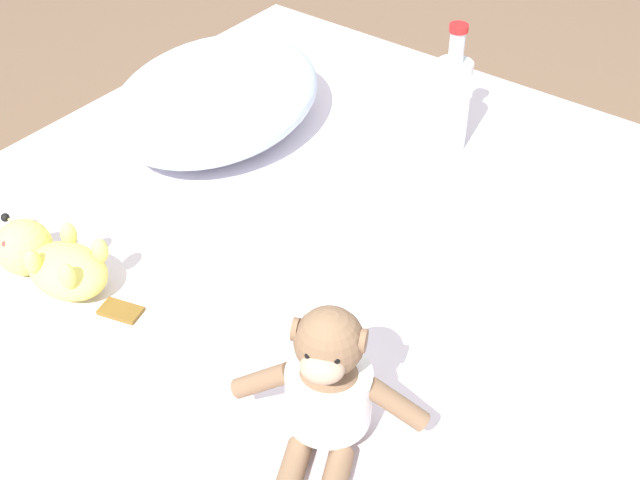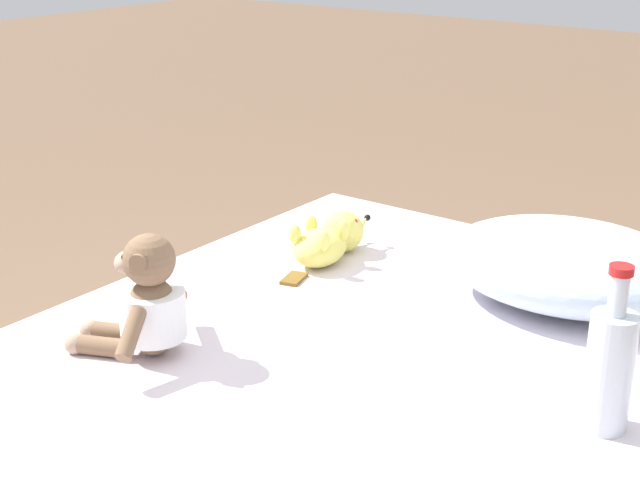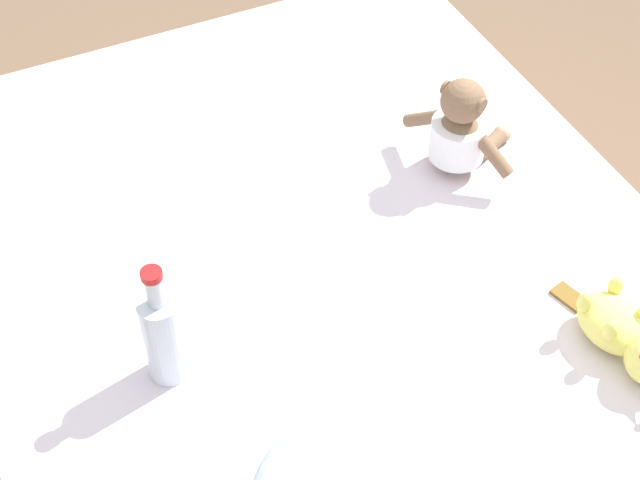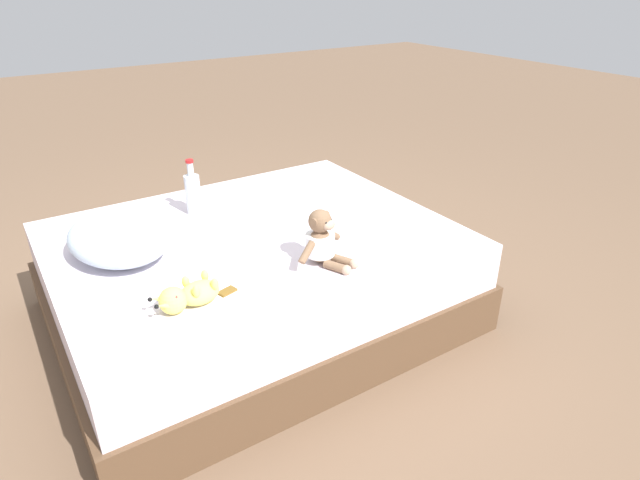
{
  "view_description": "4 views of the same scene",
  "coord_description": "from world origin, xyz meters",
  "px_view_note": "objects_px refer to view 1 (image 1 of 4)",
  "views": [
    {
      "loc": [
        -1.05,
        -0.6,
        1.47
      ],
      "look_at": [
        -0.1,
        0.12,
        0.51
      ],
      "focal_mm": 49.58,
      "sensor_mm": 36.0,
      "label": 1
    },
    {
      "loc": [
        0.78,
        -1.15,
        1.24
      ],
      "look_at": [
        -0.41,
        0.42,
        0.51
      ],
      "focal_mm": 51.78,
      "sensor_mm": 36.0,
      "label": 2
    },
    {
      "loc": [
        0.57,
        1.2,
        1.93
      ],
      "look_at": [
        0.0,
        0.0,
        0.5
      ],
      "focal_mm": 54.81,
      "sensor_mm": 36.0,
      "label": 3
    },
    {
      "loc": [
        -2.03,
        0.96,
        1.54
      ],
      "look_at": [
        -0.39,
        -0.12,
        0.55
      ],
      "focal_mm": 30.25,
      "sensor_mm": 36.0,
      "label": 4
    }
  ],
  "objects_px": {
    "bed": "(398,351)",
    "plush_monkey": "(327,393)",
    "pillow": "(217,97)",
    "glass_bottle": "(451,102)",
    "plush_yellow_creature": "(49,260)"
  },
  "relations": [
    {
      "from": "bed",
      "to": "glass_bottle",
      "type": "distance_m",
      "value": 0.52
    },
    {
      "from": "bed",
      "to": "plush_monkey",
      "type": "xyz_separation_m",
      "value": [
        -0.4,
        -0.12,
        0.32
      ]
    },
    {
      "from": "bed",
      "to": "pillow",
      "type": "height_order",
      "value": "pillow"
    },
    {
      "from": "plush_monkey",
      "to": "glass_bottle",
      "type": "distance_m",
      "value": 0.81
    },
    {
      "from": "plush_monkey",
      "to": "glass_bottle",
      "type": "xyz_separation_m",
      "value": [
        0.77,
        0.26,
        0.01
      ]
    },
    {
      "from": "bed",
      "to": "glass_bottle",
      "type": "bearing_deg",
      "value": 20.13
    },
    {
      "from": "glass_bottle",
      "to": "pillow",
      "type": "bearing_deg",
      "value": 119.85
    },
    {
      "from": "bed",
      "to": "plush_yellow_creature",
      "type": "xyz_separation_m",
      "value": [
        -0.41,
        0.46,
        0.28
      ]
    },
    {
      "from": "plush_yellow_creature",
      "to": "plush_monkey",
      "type": "bearing_deg",
      "value": -88.59
    },
    {
      "from": "pillow",
      "to": "plush_monkey",
      "type": "relative_size",
      "value": 2.08
    },
    {
      "from": "glass_bottle",
      "to": "plush_yellow_creature",
      "type": "bearing_deg",
      "value": 157.37
    },
    {
      "from": "bed",
      "to": "pillow",
      "type": "xyz_separation_m",
      "value": [
        0.13,
        0.56,
        0.31
      ]
    },
    {
      "from": "bed",
      "to": "glass_bottle",
      "type": "relative_size",
      "value": 6.5
    },
    {
      "from": "plush_monkey",
      "to": "glass_bottle",
      "type": "bearing_deg",
      "value": 18.5
    },
    {
      "from": "plush_yellow_creature",
      "to": "glass_bottle",
      "type": "height_order",
      "value": "glass_bottle"
    }
  ]
}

